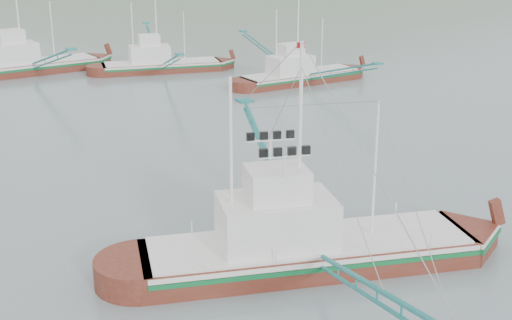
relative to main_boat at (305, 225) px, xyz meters
name	(u,v)px	position (x,y,z in m)	size (l,w,h in m)	color
ground	(313,261)	(0.64, 0.29, -2.07)	(1200.00, 1200.00, 0.00)	slate
main_boat	(305,225)	(0.00, 0.00, 0.00)	(15.80, 27.24, 11.20)	#571E12
bg_boat_right	(299,71)	(19.71, 34.85, -0.81)	(12.77, 22.67, 9.19)	#571E12
bg_boat_far	(25,58)	(-3.73, 51.78, -0.36)	(15.16, 26.58, 10.82)	#571E12
bg_boat_extra	(160,57)	(9.33, 46.50, -0.50)	(12.93, 22.49, 9.19)	#571E12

